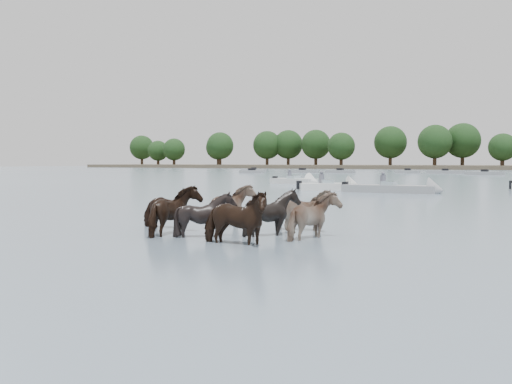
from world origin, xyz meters
The scene contains 7 objects.
ground centered at (0.00, 0.00, 0.00)m, with size 400.00×400.00×0.00m, color slate.
shoreline centered at (-70.00, 150.00, 0.50)m, with size 160.00×30.00×1.00m, color #4C4233.
pony_herd centered at (-0.87, 0.00, 0.50)m, with size 6.50×4.54×1.56m.
motorboat_a centered at (-8.03, 24.41, 0.23)m, with size 4.49×3.83×1.92m.
motorboat_b centered at (-3.00, 22.93, 0.22)m, with size 6.52×1.91×1.92m.
motorboat_f centered at (-14.94, 32.76, 0.23)m, with size 4.82×2.18×1.92m.
treeline centered at (-71.48, 149.55, 7.08)m, with size 152.95×20.71×12.50m.
Camera 1 is at (7.49, -13.12, 1.96)m, focal length 40.51 mm.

